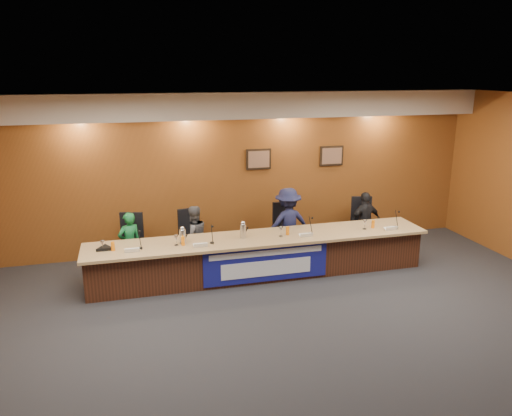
# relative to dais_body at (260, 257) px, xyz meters

# --- Properties ---
(floor) EXTENTS (10.00, 10.00, 0.00)m
(floor) POSITION_rel_dais_body_xyz_m (0.00, -2.40, -0.35)
(floor) COLOR black
(floor) RESTS_ON ground
(ceiling) EXTENTS (10.00, 8.00, 0.04)m
(ceiling) POSITION_rel_dais_body_xyz_m (0.00, -2.40, 2.85)
(ceiling) COLOR silver
(ceiling) RESTS_ON wall_back
(wall_back) EXTENTS (10.00, 0.04, 3.20)m
(wall_back) POSITION_rel_dais_body_xyz_m (0.00, 1.60, 1.25)
(wall_back) COLOR brown
(wall_back) RESTS_ON floor
(soffit) EXTENTS (10.00, 0.50, 0.50)m
(soffit) POSITION_rel_dais_body_xyz_m (0.00, 1.35, 2.60)
(soffit) COLOR beige
(soffit) RESTS_ON wall_back
(dais_body) EXTENTS (6.00, 0.80, 0.70)m
(dais_body) POSITION_rel_dais_body_xyz_m (0.00, 0.00, 0.00)
(dais_body) COLOR #3C1D11
(dais_body) RESTS_ON floor
(dais_top) EXTENTS (6.10, 0.95, 0.05)m
(dais_top) POSITION_rel_dais_body_xyz_m (0.00, -0.05, 0.38)
(dais_top) COLOR #A07E51
(dais_top) RESTS_ON dais_body
(banner) EXTENTS (2.20, 0.02, 0.65)m
(banner) POSITION_rel_dais_body_xyz_m (0.00, -0.41, 0.03)
(banner) COLOR navy
(banner) RESTS_ON dais_body
(banner_text_upper) EXTENTS (2.00, 0.01, 0.10)m
(banner_text_upper) POSITION_rel_dais_body_xyz_m (0.00, -0.43, 0.23)
(banner_text_upper) COLOR silver
(banner_text_upper) RESTS_ON banner
(banner_text_lower) EXTENTS (1.60, 0.01, 0.28)m
(banner_text_lower) POSITION_rel_dais_body_xyz_m (0.00, -0.43, -0.05)
(banner_text_lower) COLOR silver
(banner_text_lower) RESTS_ON banner
(wall_photo_left) EXTENTS (0.52, 0.04, 0.42)m
(wall_photo_left) POSITION_rel_dais_body_xyz_m (0.40, 1.57, 1.50)
(wall_photo_left) COLOR black
(wall_photo_left) RESTS_ON wall_back
(wall_photo_right) EXTENTS (0.52, 0.04, 0.42)m
(wall_photo_right) POSITION_rel_dais_body_xyz_m (2.00, 1.57, 1.50)
(wall_photo_right) COLOR black
(wall_photo_right) RESTS_ON wall_back
(panelist_a) EXTENTS (0.50, 0.42, 1.17)m
(panelist_a) POSITION_rel_dais_body_xyz_m (-2.25, 0.67, 0.23)
(panelist_a) COLOR #13622D
(panelist_a) RESTS_ON floor
(panelist_b) EXTENTS (0.69, 0.61, 1.20)m
(panelist_b) POSITION_rel_dais_body_xyz_m (-1.10, 0.67, 0.25)
(panelist_b) COLOR #49494E
(panelist_b) RESTS_ON floor
(panelist_c) EXTENTS (0.97, 0.62, 1.42)m
(panelist_c) POSITION_rel_dais_body_xyz_m (0.75, 0.67, 0.36)
(panelist_c) COLOR #16193A
(panelist_c) RESTS_ON floor
(panelist_d) EXTENTS (0.77, 0.41, 1.24)m
(panelist_d) POSITION_rel_dais_body_xyz_m (2.40, 0.67, 0.27)
(panelist_d) COLOR black
(panelist_d) RESTS_ON floor
(office_chair_a) EXTENTS (0.59, 0.59, 0.08)m
(office_chair_a) POSITION_rel_dais_body_xyz_m (-2.25, 0.77, 0.13)
(office_chair_a) COLOR black
(office_chair_a) RESTS_ON floor
(office_chair_b) EXTENTS (0.56, 0.56, 0.08)m
(office_chair_b) POSITION_rel_dais_body_xyz_m (-1.10, 0.77, 0.13)
(office_chair_b) COLOR black
(office_chair_b) RESTS_ON floor
(office_chair_c) EXTENTS (0.48, 0.48, 0.08)m
(office_chair_c) POSITION_rel_dais_body_xyz_m (0.75, 0.77, 0.13)
(office_chair_c) COLOR black
(office_chair_c) RESTS_ON floor
(office_chair_d) EXTENTS (0.59, 0.59, 0.08)m
(office_chair_d) POSITION_rel_dais_body_xyz_m (2.40, 0.77, 0.13)
(office_chair_d) COLOR black
(office_chair_d) RESTS_ON floor
(nameplate_a) EXTENTS (0.24, 0.08, 0.10)m
(nameplate_a) POSITION_rel_dais_body_xyz_m (-2.22, -0.28, 0.45)
(nameplate_a) COLOR white
(nameplate_a) RESTS_ON dais_top
(microphone_a) EXTENTS (0.07, 0.07, 0.02)m
(microphone_a) POSITION_rel_dais_body_xyz_m (-2.09, -0.12, 0.41)
(microphone_a) COLOR black
(microphone_a) RESTS_ON dais_top
(juice_glass_a) EXTENTS (0.06, 0.06, 0.15)m
(juice_glass_a) POSITION_rel_dais_body_xyz_m (-2.52, -0.11, 0.47)
(juice_glass_a) COLOR orange
(juice_glass_a) RESTS_ON dais_top
(water_glass_a) EXTENTS (0.08, 0.08, 0.18)m
(water_glass_a) POSITION_rel_dais_body_xyz_m (-2.68, -0.09, 0.49)
(water_glass_a) COLOR silver
(water_glass_a) RESTS_ON dais_top
(nameplate_b) EXTENTS (0.24, 0.08, 0.10)m
(nameplate_b) POSITION_rel_dais_body_xyz_m (-1.11, -0.32, 0.45)
(nameplate_b) COLOR white
(nameplate_b) RESTS_ON dais_top
(microphone_b) EXTENTS (0.07, 0.07, 0.02)m
(microphone_b) POSITION_rel_dais_body_xyz_m (-0.90, -0.16, 0.41)
(microphone_b) COLOR black
(microphone_b) RESTS_ON dais_top
(juice_glass_b) EXTENTS (0.06, 0.06, 0.15)m
(juice_glass_b) POSITION_rel_dais_body_xyz_m (-1.38, -0.14, 0.47)
(juice_glass_b) COLOR orange
(juice_glass_b) RESTS_ON dais_top
(water_glass_b) EXTENTS (0.08, 0.08, 0.18)m
(water_glass_b) POSITION_rel_dais_body_xyz_m (-1.49, -0.11, 0.49)
(water_glass_b) COLOR silver
(water_glass_b) RESTS_ON dais_top
(nameplate_c) EXTENTS (0.24, 0.08, 0.10)m
(nameplate_c) POSITION_rel_dais_body_xyz_m (0.78, -0.28, 0.45)
(nameplate_c) COLOR white
(nameplate_c) RESTS_ON dais_top
(microphone_c) EXTENTS (0.07, 0.07, 0.02)m
(microphone_c) POSITION_rel_dais_body_xyz_m (0.89, -0.13, 0.41)
(microphone_c) COLOR black
(microphone_c) RESTS_ON dais_top
(juice_glass_c) EXTENTS (0.06, 0.06, 0.15)m
(juice_glass_c) POSITION_rel_dais_body_xyz_m (0.49, -0.07, 0.47)
(juice_glass_c) COLOR orange
(juice_glass_c) RESTS_ON dais_top
(water_glass_c) EXTENTS (0.08, 0.08, 0.18)m
(water_glass_c) POSITION_rel_dais_body_xyz_m (0.35, -0.13, 0.49)
(water_glass_c) COLOR silver
(water_glass_c) RESTS_ON dais_top
(nameplate_d) EXTENTS (0.24, 0.08, 0.10)m
(nameplate_d) POSITION_rel_dais_body_xyz_m (2.43, -0.32, 0.45)
(nameplate_d) COLOR white
(nameplate_d) RESTS_ON dais_top
(microphone_d) EXTENTS (0.07, 0.07, 0.02)m
(microphone_d) POSITION_rel_dais_body_xyz_m (2.58, -0.17, 0.41)
(microphone_d) COLOR black
(microphone_d) RESTS_ON dais_top
(juice_glass_d) EXTENTS (0.06, 0.06, 0.15)m
(juice_glass_d) POSITION_rel_dais_body_xyz_m (2.16, -0.09, 0.47)
(juice_glass_d) COLOR orange
(juice_glass_d) RESTS_ON dais_top
(water_glass_d) EXTENTS (0.08, 0.08, 0.18)m
(water_glass_d) POSITION_rel_dais_body_xyz_m (1.98, -0.13, 0.49)
(water_glass_d) COLOR silver
(water_glass_d) RESTS_ON dais_top
(carafe_left) EXTENTS (0.12, 0.12, 0.25)m
(carafe_left) POSITION_rel_dais_body_xyz_m (-1.38, -0.05, 0.52)
(carafe_left) COLOR silver
(carafe_left) RESTS_ON dais_top
(carafe_mid) EXTENTS (0.11, 0.11, 0.25)m
(carafe_mid) POSITION_rel_dais_body_xyz_m (-0.32, -0.03, 0.53)
(carafe_mid) COLOR silver
(carafe_mid) RESTS_ON dais_top
(speakerphone) EXTENTS (0.32, 0.32, 0.05)m
(speakerphone) POSITION_rel_dais_body_xyz_m (-2.65, -0.02, 0.43)
(speakerphone) COLOR black
(speakerphone) RESTS_ON dais_top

